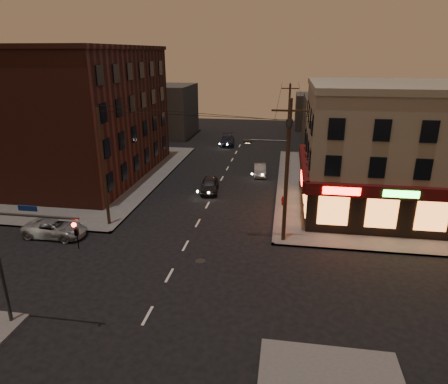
% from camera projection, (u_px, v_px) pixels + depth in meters
% --- Properties ---
extents(ground, '(120.00, 120.00, 0.00)m').
position_uv_depth(ground, '(169.00, 275.00, 24.43)').
color(ground, black).
rests_on(ground, ground).
extents(sidewalk_ne, '(24.00, 28.00, 0.15)m').
position_uv_depth(sidewalk_ne, '(400.00, 189.00, 39.45)').
color(sidewalk_ne, '#514F4C').
rests_on(sidewalk_ne, ground).
extents(sidewalk_nw, '(24.00, 28.00, 0.15)m').
position_uv_depth(sidewalk_nw, '(62.00, 173.00, 44.76)').
color(sidewalk_nw, '#514F4C').
rests_on(sidewalk_nw, ground).
extents(pizza_building, '(15.85, 12.85, 10.50)m').
position_uv_depth(pizza_building, '(400.00, 149.00, 32.81)').
color(pizza_building, gray).
rests_on(pizza_building, sidewalk_ne).
extents(brick_apartment, '(12.00, 20.00, 13.00)m').
position_uv_depth(brick_apartment, '(85.00, 115.00, 42.05)').
color(brick_apartment, '#492117').
rests_on(brick_apartment, sidewalk_nw).
extents(bg_building_ne_a, '(10.00, 12.00, 7.00)m').
position_uv_depth(bg_building_ne_a, '(340.00, 122.00, 56.60)').
color(bg_building_ne_a, '#3F3D3A').
rests_on(bg_building_ne_a, ground).
extents(bg_building_nw, '(9.00, 10.00, 8.00)m').
position_uv_depth(bg_building_nw, '(164.00, 110.00, 64.14)').
color(bg_building_nw, '#3F3D3A').
rests_on(bg_building_nw, ground).
extents(bg_building_ne_b, '(8.00, 8.00, 6.00)m').
position_uv_depth(bg_building_ne_b, '(318.00, 111.00, 70.10)').
color(bg_building_ne_b, '#3F3D3A').
rests_on(bg_building_ne_b, ground).
extents(utility_pole_main, '(4.20, 0.44, 10.00)m').
position_uv_depth(utility_pole_main, '(285.00, 164.00, 26.93)').
color(utility_pole_main, '#382619').
rests_on(utility_pole_main, sidewalk_ne).
extents(utility_pole_far, '(0.26, 0.26, 9.00)m').
position_uv_depth(utility_pole_far, '(288.00, 119.00, 51.69)').
color(utility_pole_far, '#382619').
rests_on(utility_pole_far, sidewalk_ne).
extents(utility_pole_west, '(0.24, 0.24, 9.00)m').
position_uv_depth(utility_pole_west, '(104.00, 169.00, 29.94)').
color(utility_pole_west, '#382619').
rests_on(utility_pole_west, sidewalk_nw).
extents(traffic_signal, '(4.49, 0.32, 6.47)m').
position_uv_depth(traffic_signal, '(16.00, 251.00, 18.65)').
color(traffic_signal, '#333538').
rests_on(traffic_signal, ground).
extents(suv_cross, '(4.69, 2.27, 1.29)m').
position_uv_depth(suv_cross, '(55.00, 228.00, 29.39)').
color(suv_cross, '#92969A').
rests_on(suv_cross, ground).
extents(sedan_near, '(2.15, 4.29, 1.40)m').
position_uv_depth(sedan_near, '(209.00, 185.00, 38.77)').
color(sedan_near, black).
rests_on(sedan_near, ground).
extents(sedan_mid, '(1.61, 3.80, 1.22)m').
position_uv_depth(sedan_mid, '(260.00, 170.00, 44.01)').
color(sedan_mid, '#615F5B').
rests_on(sedan_mid, ground).
extents(sedan_far, '(2.47, 5.01, 1.40)m').
position_uv_depth(sedan_far, '(228.00, 140.00, 58.29)').
color(sedan_far, black).
rests_on(sedan_far, ground).
extents(fire_hydrant, '(0.36, 0.36, 0.83)m').
position_uv_depth(fire_hydrant, '(283.00, 200.00, 35.11)').
color(fire_hydrant, maroon).
rests_on(fire_hydrant, sidewalk_ne).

